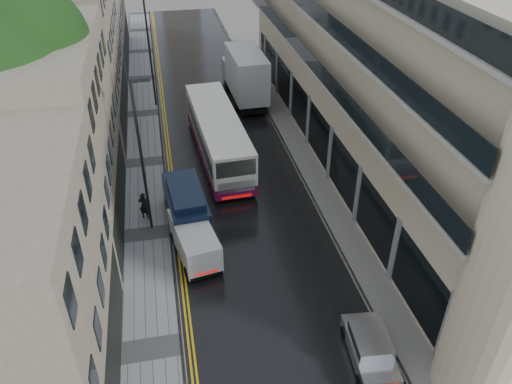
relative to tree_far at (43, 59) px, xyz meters
name	(u,v)px	position (x,y,z in m)	size (l,w,h in m)	color
road	(226,155)	(12.20, -5.50, -6.22)	(9.00, 85.00, 0.02)	black
left_sidewalk	(145,163)	(6.35, -5.50, -6.17)	(2.70, 85.00, 0.12)	gray
right_sidewalk	(297,147)	(17.60, -5.50, -6.17)	(1.80, 85.00, 0.12)	slate
old_shop_row	(80,74)	(2.75, -3.00, -0.23)	(4.50, 56.00, 12.00)	gray
modern_block	(379,59)	(22.50, -7.00, 0.77)	(8.00, 40.00, 14.00)	beige
tree_far	(43,59)	(0.00, 0.00, 0.00)	(9.24, 9.24, 12.46)	black
cream_bus	(209,162)	(10.54, -9.07, -4.56)	(2.76, 12.13, 3.31)	white
white_lorry	(236,85)	(14.19, 2.00, -3.90)	(2.64, 8.81, 4.62)	silver
silver_hatchback	(362,375)	(14.73, -25.63, -5.52)	(1.62, 3.70, 1.39)	#B6B5BB
white_van	(186,263)	(8.30, -17.75, -5.23)	(1.86, 4.34, 1.96)	silver
navy_van	(174,226)	(7.90, -14.98, -4.89)	(2.06, 5.16, 2.63)	black
pedestrian	(144,206)	(6.26, -12.22, -5.23)	(0.64, 0.42, 1.77)	black
lamp_post_near	(142,160)	(6.59, -13.25, -1.57)	(1.02, 0.23, 9.09)	black
lamp_post_far	(150,53)	(7.46, 4.37, -1.51)	(1.03, 0.23, 9.20)	black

